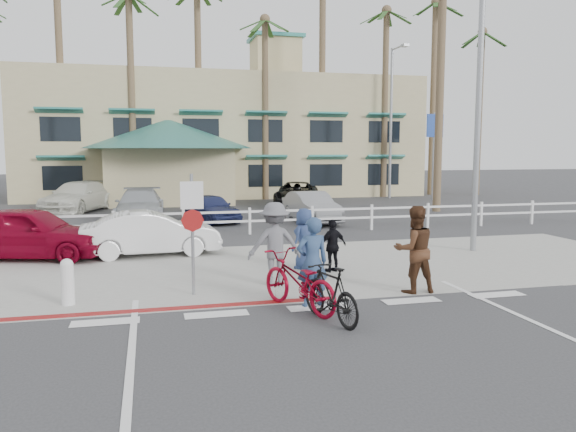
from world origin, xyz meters
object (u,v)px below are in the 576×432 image
object	(u,v)px
bike_red	(298,282)
car_red_compact	(29,233)
bike_black	(330,294)
car_white_sedan	(151,233)
sign_post	(192,228)

from	to	relation	value
bike_red	car_red_compact	bearing A→B (deg)	-71.20
bike_black	car_white_sedan	bearing A→B (deg)	-82.36
sign_post	car_white_sedan	size ratio (longest dim) A/B	0.73
bike_red	car_red_compact	distance (m)	9.17
sign_post	bike_red	world-z (taller)	sign_post
sign_post	car_white_sedan	bearing A→B (deg)	99.75
sign_post	bike_black	world-z (taller)	sign_post
sign_post	bike_red	xyz separation A→B (m)	(1.88, -1.65, -0.88)
bike_black	car_white_sedan	distance (m)	8.04
car_white_sedan	car_red_compact	size ratio (longest dim) A/B	0.89
car_white_sedan	car_red_compact	distance (m)	3.39
car_white_sedan	sign_post	bearing A→B (deg)	-174.33
sign_post	bike_black	bearing A→B (deg)	-48.22
bike_black	car_red_compact	world-z (taller)	car_red_compact
sign_post	bike_red	bearing A→B (deg)	-41.33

